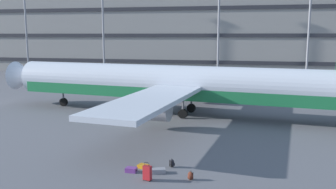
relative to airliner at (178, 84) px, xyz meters
name	(u,v)px	position (x,y,z in m)	size (l,w,h in m)	color
ground_plane	(173,117)	(-0.25, -1.27, -3.06)	(600.00, 600.00, 0.00)	#5B5B60
terminal_structure	(216,35)	(-0.25, 47.48, 4.75)	(134.04, 21.30, 15.63)	gray
airliner	(178,84)	(0.00, 0.00, 0.00)	(40.12, 32.70, 10.07)	silver
light_mast_far_left	(25,2)	(-36.56, 31.10, 11.14)	(1.80, 0.50, 24.94)	gray
light_mast_left	(103,3)	(-20.28, 31.10, 10.74)	(1.80, 0.50, 24.17)	gray
light_mast_center_right	(310,14)	(16.63, 31.10, 8.37)	(1.80, 0.50, 19.55)	gray
suitcase_upright	(143,166)	(0.72, -15.23, -2.96)	(0.73, 0.63, 0.21)	orange
suitcase_small	(131,170)	(0.21, -16.02, -2.93)	(0.69, 0.47, 0.27)	#72388C
suitcase_teal	(147,173)	(1.46, -17.03, -2.62)	(0.51, 0.38, 1.07)	#B21E23
suitcase_silver	(159,171)	(1.81, -15.82, -2.93)	(0.88, 0.67, 0.26)	gray
backpack_navy	(190,176)	(3.76, -16.48, -2.83)	(0.42, 0.38, 0.53)	#592619
backpack_black	(172,163)	(2.39, -14.73, -2.82)	(0.42, 0.41, 0.55)	black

